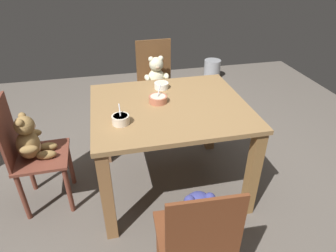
{
  "coord_description": "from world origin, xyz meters",
  "views": [
    {
      "loc": [
        -0.42,
        -1.85,
        1.74
      ],
      "look_at": [
        0.0,
        0.05,
        0.54
      ],
      "focal_mm": 31.52,
      "sensor_mm": 36.0,
      "label": 1
    }
  ],
  "objects_px": {
    "teddy_chair_near_left": "(31,146)",
    "porridge_bowl_terracotta_center": "(158,99)",
    "dining_table": "(169,121)",
    "teddy_chair_far_center": "(157,83)",
    "metal_pail": "(212,69)",
    "teddy_chair_near_front": "(197,230)",
    "porridge_bowl_white_far_center": "(162,85)",
    "porridge_bowl_cream_near_left": "(121,119)"
  },
  "relations": [
    {
      "from": "teddy_chair_near_left",
      "to": "metal_pail",
      "type": "bearing_deg",
      "value": 43.51
    },
    {
      "from": "teddy_chair_far_center",
      "to": "porridge_bowl_white_far_center",
      "type": "distance_m",
      "value": 0.67
    },
    {
      "from": "dining_table",
      "to": "teddy_chair_near_front",
      "type": "relative_size",
      "value": 1.31
    },
    {
      "from": "porridge_bowl_cream_near_left",
      "to": "porridge_bowl_terracotta_center",
      "type": "height_order",
      "value": "same"
    },
    {
      "from": "teddy_chair_near_left",
      "to": "porridge_bowl_terracotta_center",
      "type": "xyz_separation_m",
      "value": [
        0.93,
        0.04,
        0.25
      ]
    },
    {
      "from": "metal_pail",
      "to": "teddy_chair_near_left",
      "type": "bearing_deg",
      "value": -135.27
    },
    {
      "from": "porridge_bowl_terracotta_center",
      "to": "teddy_chair_near_front",
      "type": "bearing_deg",
      "value": -89.8
    },
    {
      "from": "porridge_bowl_terracotta_center",
      "to": "metal_pail",
      "type": "relative_size",
      "value": 0.5
    },
    {
      "from": "dining_table",
      "to": "porridge_bowl_terracotta_center",
      "type": "xyz_separation_m",
      "value": [
        -0.07,
        0.06,
        0.17
      ]
    },
    {
      "from": "teddy_chair_far_center",
      "to": "metal_pail",
      "type": "height_order",
      "value": "teddy_chair_far_center"
    },
    {
      "from": "dining_table",
      "to": "porridge_bowl_cream_near_left",
      "type": "relative_size",
      "value": 9.21
    },
    {
      "from": "porridge_bowl_cream_near_left",
      "to": "teddy_chair_near_front",
      "type": "bearing_deg",
      "value": -68.06
    },
    {
      "from": "porridge_bowl_cream_near_left",
      "to": "teddy_chair_near_left",
      "type": "bearing_deg",
      "value": 162.11
    },
    {
      "from": "teddy_chair_near_left",
      "to": "metal_pail",
      "type": "height_order",
      "value": "teddy_chair_near_left"
    },
    {
      "from": "porridge_bowl_white_far_center",
      "to": "dining_table",
      "type": "bearing_deg",
      "value": -90.53
    },
    {
      "from": "dining_table",
      "to": "teddy_chair_far_center",
      "type": "height_order",
      "value": "teddy_chair_far_center"
    },
    {
      "from": "dining_table",
      "to": "teddy_chair_near_left",
      "type": "distance_m",
      "value": 1.0
    },
    {
      "from": "porridge_bowl_cream_near_left",
      "to": "teddy_chair_far_center",
      "type": "bearing_deg",
      "value": 68.23
    },
    {
      "from": "porridge_bowl_terracotta_center",
      "to": "metal_pail",
      "type": "xyz_separation_m",
      "value": [
        1.22,
        2.09,
        -0.64
      ]
    },
    {
      "from": "teddy_chair_near_front",
      "to": "porridge_bowl_white_far_center",
      "type": "xyz_separation_m",
      "value": [
        0.07,
        1.21,
        0.26
      ]
    },
    {
      "from": "teddy_chair_near_front",
      "to": "porridge_bowl_cream_near_left",
      "type": "xyz_separation_m",
      "value": [
        -0.3,
        0.73,
        0.26
      ]
    },
    {
      "from": "teddy_chair_far_center",
      "to": "metal_pail",
      "type": "bearing_deg",
      "value": 136.78
    },
    {
      "from": "porridge_bowl_cream_near_left",
      "to": "porridge_bowl_white_far_center",
      "type": "bearing_deg",
      "value": 52.64
    },
    {
      "from": "porridge_bowl_cream_near_left",
      "to": "porridge_bowl_white_far_center",
      "type": "height_order",
      "value": "porridge_bowl_cream_near_left"
    },
    {
      "from": "teddy_chair_near_front",
      "to": "teddy_chair_far_center",
      "type": "relative_size",
      "value": 0.91
    },
    {
      "from": "teddy_chair_near_left",
      "to": "metal_pail",
      "type": "distance_m",
      "value": 3.05
    },
    {
      "from": "teddy_chair_near_left",
      "to": "porridge_bowl_white_far_center",
      "type": "height_order",
      "value": "teddy_chair_near_left"
    },
    {
      "from": "teddy_chair_far_center",
      "to": "porridge_bowl_white_far_center",
      "type": "bearing_deg",
      "value": -8.84
    },
    {
      "from": "porridge_bowl_cream_near_left",
      "to": "porridge_bowl_terracotta_center",
      "type": "bearing_deg",
      "value": 40.16
    },
    {
      "from": "teddy_chair_near_left",
      "to": "teddy_chair_far_center",
      "type": "bearing_deg",
      "value": 38.61
    },
    {
      "from": "dining_table",
      "to": "porridge_bowl_white_far_center",
      "type": "distance_m",
      "value": 0.34
    },
    {
      "from": "dining_table",
      "to": "teddy_chair_near_front",
      "type": "xyz_separation_m",
      "value": [
        -0.07,
        -0.92,
        -0.09
      ]
    },
    {
      "from": "dining_table",
      "to": "porridge_bowl_terracotta_center",
      "type": "distance_m",
      "value": 0.19
    },
    {
      "from": "teddy_chair_far_center",
      "to": "teddy_chair_near_front",
      "type": "bearing_deg",
      "value": -6.66
    },
    {
      "from": "porridge_bowl_cream_near_left",
      "to": "porridge_bowl_terracotta_center",
      "type": "relative_size",
      "value": 0.88
    },
    {
      "from": "teddy_chair_near_left",
      "to": "dining_table",
      "type": "bearing_deg",
      "value": -2.29
    },
    {
      "from": "teddy_chair_far_center",
      "to": "metal_pail",
      "type": "distance_m",
      "value": 1.68
    },
    {
      "from": "teddy_chair_near_left",
      "to": "teddy_chair_near_front",
      "type": "relative_size",
      "value": 1.04
    },
    {
      "from": "teddy_chair_near_left",
      "to": "porridge_bowl_terracotta_center",
      "type": "relative_size",
      "value": 6.44
    },
    {
      "from": "teddy_chair_far_center",
      "to": "porridge_bowl_terracotta_center",
      "type": "relative_size",
      "value": 6.78
    },
    {
      "from": "teddy_chair_near_front",
      "to": "teddy_chair_far_center",
      "type": "height_order",
      "value": "teddy_chair_far_center"
    },
    {
      "from": "porridge_bowl_cream_near_left",
      "to": "dining_table",
      "type": "bearing_deg",
      "value": 27.09
    }
  ]
}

